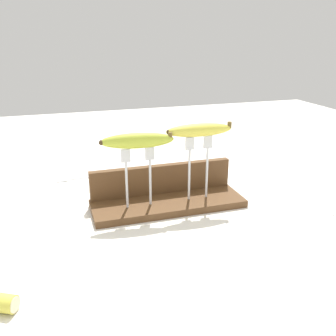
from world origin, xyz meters
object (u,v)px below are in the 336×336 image
fork_stand_right (198,162)px  fork_stand_left (138,172)px  fork_fallen_near (74,179)px  banana_chunk_near (1,303)px  banana_raised_right (199,130)px  banana_raised_left (137,141)px

fork_stand_right → fork_stand_left: bearing=-180.0°
fork_fallen_near → banana_chunk_near: 0.66m
fork_stand_left → banana_raised_right: banana_raised_right is taller
fork_stand_right → banana_raised_left: (-0.18, 0.00, 0.08)m
fork_fallen_near → banana_raised_left: bearing=-63.9°
banana_raised_left → fork_stand_left: bearing=-6.1°
fork_stand_left → banana_raised_left: bearing=173.9°
banana_raised_left → banana_raised_right: bearing=-0.0°
banana_raised_right → banana_raised_left: bearing=180.0°
fork_stand_left → banana_raised_right: bearing=0.0°
fork_stand_left → banana_chunk_near: size_ratio=2.48×
fork_stand_left → fork_fallen_near: (-0.16, 0.32, -0.12)m
banana_raised_left → banana_chunk_near: 0.50m
fork_stand_left → banana_raised_left: banana_raised_left is taller
banana_raised_right → fork_stand_left: bearing=-180.0°
banana_raised_right → fork_stand_right: bearing=-2.3°
fork_fallen_near → fork_stand_left: bearing=-63.9°
fork_stand_left → fork_stand_right: bearing=0.0°
banana_raised_left → banana_chunk_near: bearing=-136.4°
banana_chunk_near → fork_stand_right: bearing=32.0°
banana_chunk_near → banana_raised_left: bearing=43.6°
banana_raised_right → banana_chunk_near: 0.64m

